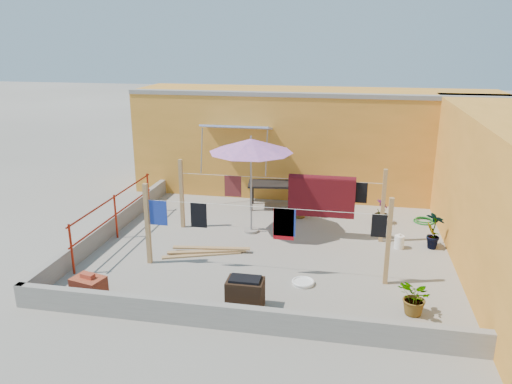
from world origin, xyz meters
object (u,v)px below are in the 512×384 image
at_px(brick_stack, 89,288).
at_px(outdoor_table, 276,185).
at_px(brazier, 245,293).
at_px(water_jug_a, 433,241).
at_px(water_jug_b, 399,242).
at_px(patio_umbrella, 251,146).
at_px(plant_back_a, 300,205).
at_px(white_basin, 303,282).
at_px(green_hose, 424,221).

bearing_deg(brick_stack, outdoor_table, 65.89).
xyz_separation_m(brazier, water_jug_a, (3.75, 3.59, -0.16)).
xyz_separation_m(brazier, water_jug_b, (2.96, 3.31, -0.13)).
height_order(water_jug_a, water_jug_b, water_jug_b).
xyz_separation_m(patio_umbrella, outdoor_table, (0.31, 2.00, -1.55)).
xyz_separation_m(patio_umbrella, plant_back_a, (1.10, 1.32, -1.87)).
height_order(brick_stack, white_basin, brick_stack).
height_order(outdoor_table, green_hose, outdoor_table).
height_order(brazier, plant_back_a, plant_back_a).
bearing_deg(patio_umbrella, water_jug_b, -5.58).
height_order(patio_umbrella, plant_back_a, patio_umbrella).
xyz_separation_m(outdoor_table, brazier, (0.33, -5.67, -0.37)).
height_order(outdoor_table, white_basin, outdoor_table).
relative_size(water_jug_b, green_hose, 0.65).
bearing_deg(green_hose, brazier, -125.59).
distance_m(white_basin, water_jug_b, 2.99).
bearing_deg(patio_umbrella, brazier, -80.11).
distance_m(brick_stack, water_jug_b, 6.89).
bearing_deg(outdoor_table, water_jug_a, -26.95).
xyz_separation_m(brick_stack, plant_back_a, (3.42, 5.21, 0.13)).
bearing_deg(green_hose, plant_back_a, -175.60).
height_order(white_basin, green_hose, green_hose).
height_order(brick_stack, water_jug_a, brick_stack).
relative_size(patio_umbrella, green_hose, 4.54).
xyz_separation_m(brazier, white_basin, (0.94, 1.10, -0.25)).
height_order(brick_stack, water_jug_b, brick_stack).
height_order(white_basin, plant_back_a, plant_back_a).
bearing_deg(patio_umbrella, water_jug_a, -0.93).
relative_size(white_basin, water_jug_b, 1.27).
bearing_deg(plant_back_a, brazier, -95.23).
bearing_deg(patio_umbrella, green_hose, 19.73).
relative_size(outdoor_table, green_hose, 3.05).
bearing_deg(brick_stack, white_basin, 18.77).
bearing_deg(water_jug_a, plant_back_a, 157.09).
bearing_deg(outdoor_table, white_basin, -74.46).
height_order(patio_umbrella, outdoor_table, patio_umbrella).
distance_m(outdoor_table, water_jug_a, 4.60).
relative_size(patio_umbrella, water_jug_a, 8.15).
relative_size(brick_stack, green_hose, 1.22).
height_order(outdoor_table, brick_stack, outdoor_table).
bearing_deg(water_jug_a, brazier, -136.21).
relative_size(water_jug_a, plant_back_a, 0.44).
distance_m(patio_umbrella, plant_back_a, 2.54).
height_order(outdoor_table, water_jug_a, outdoor_table).
relative_size(brazier, white_basin, 1.47).
bearing_deg(water_jug_b, outdoor_table, 144.38).
relative_size(patio_umbrella, plant_back_a, 3.58).
xyz_separation_m(outdoor_table, white_basin, (1.27, -4.56, -0.62)).
height_order(patio_umbrella, white_basin, patio_umbrella).
bearing_deg(brick_stack, water_jug_a, 29.63).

